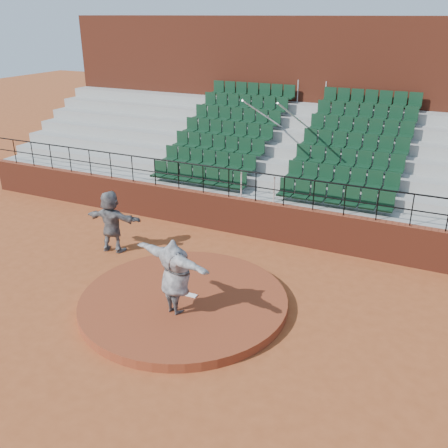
% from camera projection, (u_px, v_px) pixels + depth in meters
% --- Properties ---
extents(ground, '(90.00, 90.00, 0.00)m').
position_uv_depth(ground, '(184.00, 305.00, 13.30)').
color(ground, '#9A4922').
rests_on(ground, ground).
extents(pitchers_mound, '(5.50, 5.50, 0.25)m').
position_uv_depth(pitchers_mound, '(184.00, 301.00, 13.25)').
color(pitchers_mound, brown).
rests_on(pitchers_mound, ground).
extents(pitching_rubber, '(0.60, 0.15, 0.03)m').
position_uv_depth(pitching_rubber, '(186.00, 294.00, 13.32)').
color(pitching_rubber, white).
rests_on(pitching_rubber, pitchers_mound).
extents(boundary_wall, '(24.00, 0.30, 1.30)m').
position_uv_depth(boundary_wall, '(255.00, 219.00, 17.21)').
color(boundary_wall, maroon).
rests_on(boundary_wall, ground).
extents(wall_railing, '(24.04, 0.05, 1.03)m').
position_uv_depth(wall_railing, '(256.00, 180.00, 16.67)').
color(wall_railing, black).
rests_on(wall_railing, boundary_wall).
extents(seating_deck, '(24.00, 5.97, 4.63)m').
position_uv_depth(seating_deck, '(290.00, 169.00, 19.93)').
color(seating_deck, gray).
rests_on(seating_deck, ground).
extents(press_box_facade, '(24.00, 3.00, 7.10)m').
position_uv_depth(press_box_facade, '(320.00, 101.00, 22.41)').
color(press_box_facade, maroon).
rests_on(press_box_facade, ground).
extents(pitcher, '(2.55, 1.35, 2.00)m').
position_uv_depth(pitcher, '(175.00, 276.00, 12.19)').
color(pitcher, black).
rests_on(pitcher, pitchers_mound).
extents(fielder, '(1.96, 0.82, 2.05)m').
position_uv_depth(fielder, '(111.00, 221.00, 15.99)').
color(fielder, black).
rests_on(fielder, ground).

